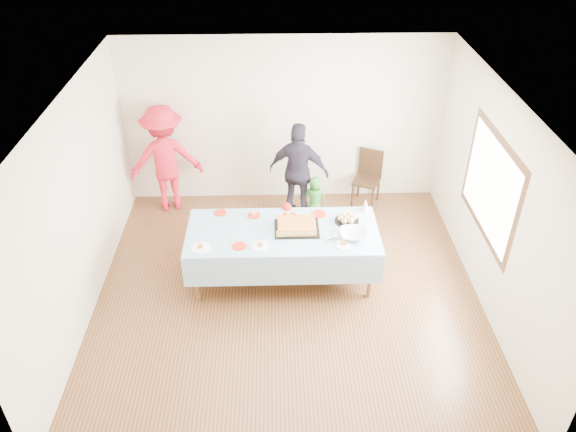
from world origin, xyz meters
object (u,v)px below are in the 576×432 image
birthday_cake (297,226)px  adult_left (165,159)px  party_table (283,234)px  dining_chair (368,174)px

birthday_cake → adult_left: adult_left is taller
party_table → birthday_cake: birthday_cake is taller
dining_chair → adult_left: (-3.22, -0.07, 0.37)m
party_table → birthday_cake: 0.21m
party_table → birthday_cake: size_ratio=4.30×
dining_chair → adult_left: size_ratio=0.52×
dining_chair → adult_left: bearing=-153.9°
party_table → adult_left: bearing=133.9°
dining_chair → party_table: bearing=-101.6°
party_table → dining_chair: bearing=53.6°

